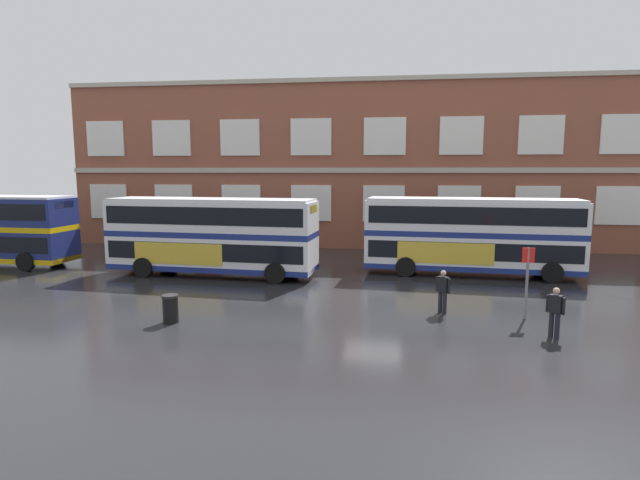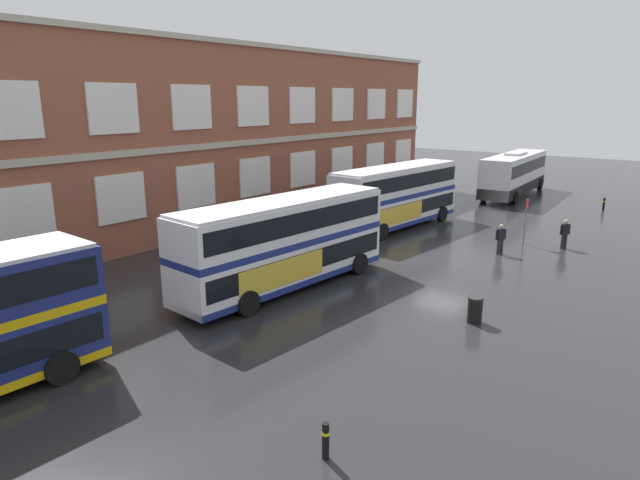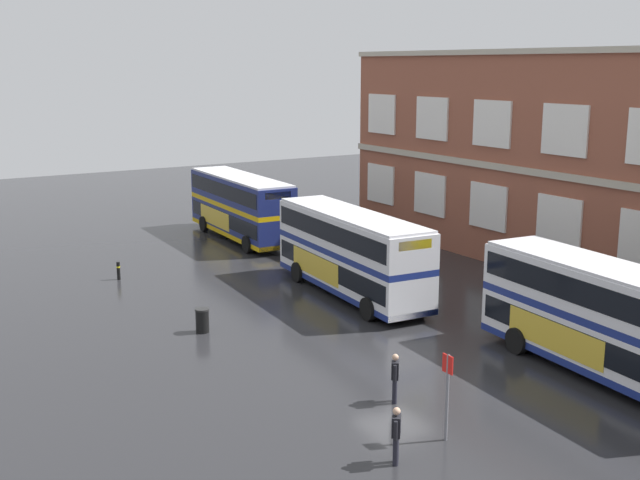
{
  "view_description": "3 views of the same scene",
  "coord_description": "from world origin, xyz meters",
  "views": [
    {
      "loc": [
        0.55,
        -21.83,
        5.52
      ],
      "look_at": [
        -2.87,
        3.89,
        1.97
      ],
      "focal_mm": 28.61,
      "sensor_mm": 36.0,
      "label": 1
    },
    {
      "loc": [
        -26.52,
        -11.78,
        8.37
      ],
      "look_at": [
        -5.55,
        4.07,
        1.56
      ],
      "focal_mm": 30.9,
      "sensor_mm": 36.0,
      "label": 2
    },
    {
      "loc": [
        22.52,
        -17.25,
        11.02
      ],
      "look_at": [
        -8.26,
        1.81,
        3.03
      ],
      "focal_mm": 44.8,
      "sensor_mm": 36.0,
      "label": 3
    }
  ],
  "objects": [
    {
      "name": "brick_terminal_building",
      "position": [
        0.27,
        17.98,
        5.77
      ],
      "size": [
        46.0,
        8.19,
        11.83
      ],
      "color": "brown",
      "rests_on": "ground"
    },
    {
      "name": "bus_stand_flag",
      "position": [
        5.74,
        -2.43,
        1.64
      ],
      "size": [
        0.44,
        0.1,
        2.7
      ],
      "color": "slate",
      "rests_on": "ground"
    },
    {
      "name": "second_passenger",
      "position": [
        2.73,
        -2.08,
        0.93
      ],
      "size": [
        0.56,
        0.48,
        1.7
      ],
      "color": "black",
      "rests_on": "ground"
    },
    {
      "name": "safety_bollard_east",
      "position": [
        19.7,
        -4.13,
        0.49
      ],
      "size": [
        0.19,
        0.19,
        0.95
      ],
      "color": "black",
      "rests_on": "ground"
    },
    {
      "name": "waiting_passenger",
      "position": [
        6.11,
        -4.58,
        0.93
      ],
      "size": [
        0.55,
        0.5,
        1.7
      ],
      "color": "black",
      "rests_on": "ground"
    },
    {
      "name": "double_decker_far",
      "position": [
        4.94,
        5.73,
        2.15
      ],
      "size": [
        11.18,
        3.56,
        4.07
      ],
      "color": "silver",
      "rests_on": "ground"
    },
    {
      "name": "double_decker_middle",
      "position": [
        -8.6,
        3.78,
        2.15
      ],
      "size": [
        11.17,
        3.52,
        4.07
      ],
      "color": "silver",
      "rests_on": "ground"
    },
    {
      "name": "station_litter_bin",
      "position": [
        -7.24,
        -4.64,
        0.52
      ],
      "size": [
        0.6,
        0.6,
        1.03
      ],
      "color": "black",
      "rests_on": "ground"
    },
    {
      "name": "touring_coach",
      "position": [
        22.03,
        3.62,
        1.91
      ],
      "size": [
        12.12,
        3.4,
        3.8
      ],
      "color": "silver",
      "rests_on": "ground"
    },
    {
      "name": "ground_plane",
      "position": [
        0.0,
        2.0,
        0.0
      ],
      "size": [
        120.0,
        120.0,
        0.0
      ],
      "primitive_type": "plane",
      "color": "#232326"
    },
    {
      "name": "safety_bollard_west",
      "position": [
        -17.31,
        -4.99,
        0.49
      ],
      "size": [
        0.19,
        0.19,
        0.95
      ],
      "color": "black",
      "rests_on": "ground"
    }
  ]
}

